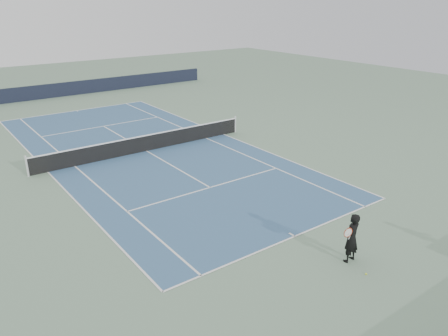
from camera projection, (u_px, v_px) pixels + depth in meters
ground at (147, 151)px, 24.91m from camera, size 80.00×80.00×0.00m
court_surface at (147, 151)px, 24.91m from camera, size 10.97×23.77×0.01m
tennis_net at (146, 143)px, 24.73m from camera, size 12.90×0.10×1.07m
windscreen_far at (53, 91)px, 38.13m from camera, size 30.00×0.25×1.20m
tennis_player at (351, 238)px, 14.21m from camera, size 0.79×0.50×1.73m
tennis_ball at (366, 274)px, 13.77m from camera, size 0.06×0.06×0.06m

